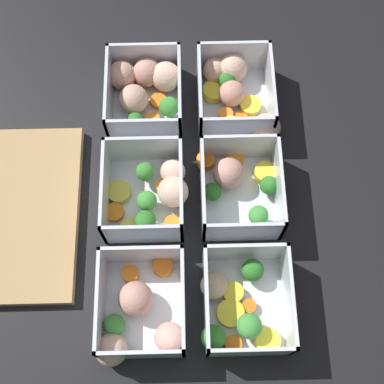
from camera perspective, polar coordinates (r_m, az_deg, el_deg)
ground_plane at (r=0.84m, az=0.00°, el=-0.65°), size 4.00×4.00×0.00m
container_near_left at (r=0.77m, az=5.14°, el=-11.89°), size 0.15×0.13×0.07m
container_near_center at (r=0.82m, az=5.01°, el=0.67°), size 0.15×0.14×0.07m
container_near_right at (r=0.89m, az=4.67°, el=10.46°), size 0.17×0.13×0.07m
container_far_left at (r=0.77m, az=-5.68°, el=-12.75°), size 0.17×0.13×0.07m
container_far_center at (r=0.81m, az=-4.30°, el=-0.03°), size 0.14×0.14×0.07m
container_far_right at (r=0.89m, az=-5.06°, el=10.88°), size 0.15×0.13×0.07m
cutting_board at (r=0.86m, az=-17.92°, el=-2.15°), size 0.28×0.18×0.02m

